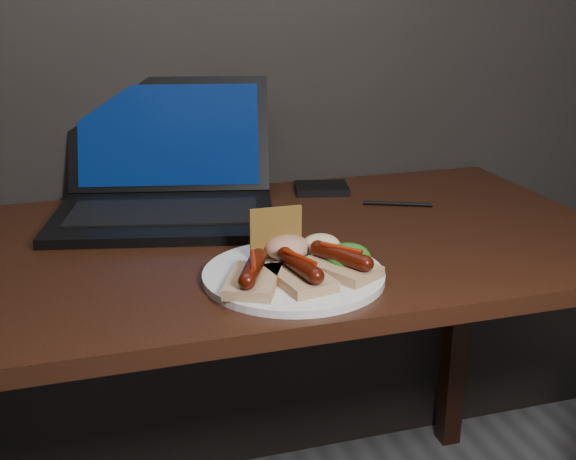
% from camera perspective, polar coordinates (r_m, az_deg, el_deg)
% --- Properties ---
extents(desk, '(1.40, 0.70, 0.75)m').
position_cam_1_polar(desk, '(1.31, -4.45, -4.59)').
color(desk, '#361A0D').
rests_on(desk, ground).
extents(laptop, '(0.49, 0.45, 0.25)m').
position_cam_1_polar(laptop, '(1.44, -9.64, 3.35)').
color(laptop, black).
rests_on(laptop, desk).
extents(hard_drive, '(0.13, 0.11, 0.02)m').
position_cam_1_polar(hard_drive, '(1.57, 2.66, 3.30)').
color(hard_drive, black).
rests_on(hard_drive, desk).
extents(desk_cables, '(0.94, 0.47, 0.01)m').
position_cam_1_polar(desk_cables, '(1.41, -6.33, 1.12)').
color(desk_cables, black).
rests_on(desk_cables, desk).
extents(plate, '(0.33, 0.33, 0.01)m').
position_cam_1_polar(plate, '(1.12, 0.45, -3.59)').
color(plate, silver).
rests_on(plate, desk).
extents(bread_sausage_left, '(0.11, 0.13, 0.04)m').
position_cam_1_polar(bread_sausage_left, '(1.06, -2.77, -3.62)').
color(bread_sausage_left, tan).
rests_on(bread_sausage_left, plate).
extents(bread_sausage_center, '(0.09, 0.13, 0.04)m').
position_cam_1_polar(bread_sausage_center, '(1.07, 0.94, -3.37)').
color(bread_sausage_center, tan).
rests_on(bread_sausage_center, plate).
extents(bread_sausage_right, '(0.12, 0.13, 0.04)m').
position_cam_1_polar(bread_sausage_right, '(1.11, 4.20, -2.58)').
color(bread_sausage_right, tan).
rests_on(bread_sausage_right, plate).
extents(crispbread, '(0.09, 0.01, 0.08)m').
position_cam_1_polar(crispbread, '(1.15, -0.97, -0.22)').
color(crispbread, '#A1702C').
rests_on(crispbread, plate).
extents(salad_greens, '(0.07, 0.07, 0.04)m').
position_cam_1_polar(salad_greens, '(1.12, 4.78, -2.10)').
color(salad_greens, '#13611A').
rests_on(salad_greens, plate).
extents(salsa_mound, '(0.07, 0.07, 0.04)m').
position_cam_1_polar(salsa_mound, '(1.16, -0.04, -1.39)').
color(salsa_mound, maroon).
rests_on(salsa_mound, plate).
extents(coleslaw_mound, '(0.06, 0.06, 0.04)m').
position_cam_1_polar(coleslaw_mound, '(1.17, 2.62, -1.22)').
color(coleslaw_mound, '#EEE4CD').
rests_on(coleslaw_mound, plate).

